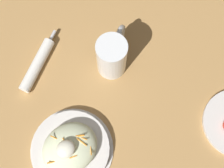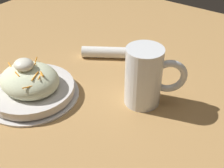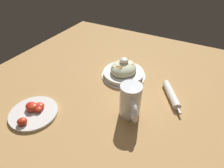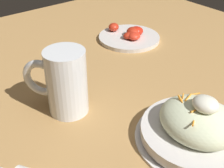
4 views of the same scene
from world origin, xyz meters
TOP-DOWN VIEW (x-y plane):
  - ground_plane at (0.00, 0.00)m, footprint 1.43×1.43m
  - salad_plate at (0.15, 0.06)m, footprint 0.23×0.23m
  - beer_mug at (-0.08, -0.08)m, footprint 0.13×0.11m
  - napkin_roll at (0.10, -0.20)m, footprint 0.18×0.13m

SIDE VIEW (x-z plane):
  - ground_plane at x=0.00m, z-range 0.00..0.00m
  - napkin_roll at x=0.10m, z-range 0.00..0.03m
  - salad_plate at x=0.15m, z-range -0.02..0.08m
  - beer_mug at x=-0.08m, z-range -0.01..0.13m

